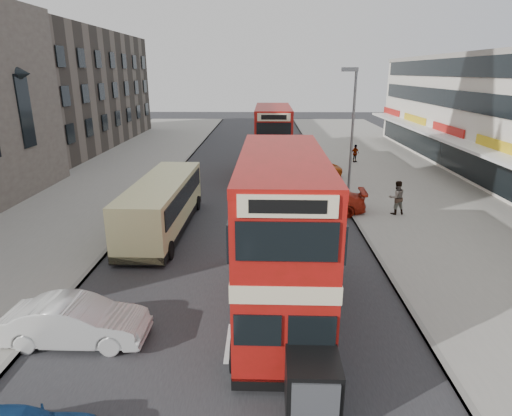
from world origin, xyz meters
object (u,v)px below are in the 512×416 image
(bus_second, at_px, (273,142))
(coach, at_px, (163,204))
(street_lamp, at_px, (352,123))
(car_right_b, at_px, (310,170))
(pedestrian_near, at_px, (397,197))
(car_right_a, at_px, (322,201))
(bus_main, at_px, (282,236))
(cyclist, at_px, (311,186))
(car_left_front, at_px, (77,321))
(pedestrian_far, at_px, (355,153))

(bus_second, xyz_separation_m, coach, (-5.84, -11.69, -1.29))
(street_lamp, bearing_deg, car_right_b, 110.45)
(coach, xyz_separation_m, pedestrian_near, (12.65, 2.50, -0.34))
(coach, distance_m, car_right_a, 9.10)
(bus_main, height_order, coach, bus_main)
(bus_second, bearing_deg, cyclist, 114.72)
(street_lamp, xyz_separation_m, car_left_front, (-11.10, -16.00, -4.09))
(bus_second, height_order, coach, bus_second)
(bus_second, distance_m, pedestrian_near, 11.55)
(car_right_b, bearing_deg, bus_main, -15.91)
(street_lamp, bearing_deg, car_right_a, -122.58)
(bus_main, distance_m, bus_second, 19.49)
(bus_main, xyz_separation_m, bus_second, (0.10, 19.49, -0.03))
(coach, xyz_separation_m, car_right_a, (8.53, 3.09, -0.73))
(car_right_a, height_order, pedestrian_near, pedestrian_near)
(bus_main, distance_m, coach, 9.78)
(bus_main, xyz_separation_m, car_right_a, (2.79, 10.90, -2.06))
(bus_second, distance_m, coach, 13.13)
(pedestrian_near, bearing_deg, coach, 0.16)
(coach, height_order, car_right_b, coach)
(pedestrian_near, bearing_deg, bus_main, 45.13)
(pedestrian_near, height_order, pedestrian_far, pedestrian_near)
(pedestrian_far, bearing_deg, pedestrian_near, -125.70)
(car_left_front, bearing_deg, street_lamp, -33.95)
(pedestrian_far, relative_size, cyclist, 0.70)
(car_left_front, xyz_separation_m, pedestrian_far, (13.76, 26.75, 0.23))
(bus_main, height_order, cyclist, bus_main)
(coach, height_order, car_right_a, coach)
(street_lamp, relative_size, car_right_a, 1.63)
(bus_main, height_order, bus_second, bus_main)
(street_lamp, distance_m, car_right_b, 6.84)
(bus_second, bearing_deg, bus_main, 90.19)
(car_left_front, bearing_deg, bus_second, -15.70)
(pedestrian_near, relative_size, cyclist, 0.87)
(street_lamp, height_order, car_right_a, street_lamp)
(car_left_front, relative_size, car_right_a, 0.85)
(car_left_front, xyz_separation_m, pedestrian_near, (13.12, 12.12, 0.43))
(street_lamp, relative_size, car_left_front, 1.92)
(car_right_a, distance_m, cyclist, 3.29)
(car_right_b, height_order, pedestrian_near, pedestrian_near)
(cyclist, bearing_deg, car_right_b, 86.76)
(bus_main, distance_m, pedestrian_near, 12.52)
(bus_main, bearing_deg, car_left_front, 17.11)
(bus_main, relative_size, pedestrian_far, 6.17)
(car_right_b, bearing_deg, cyclist, -12.57)
(pedestrian_far, bearing_deg, car_right_b, -162.14)
(car_right_a, bearing_deg, coach, -66.16)
(coach, distance_m, car_right_b, 14.45)
(car_right_a, relative_size, pedestrian_near, 2.57)
(street_lamp, height_order, bus_main, street_lamp)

